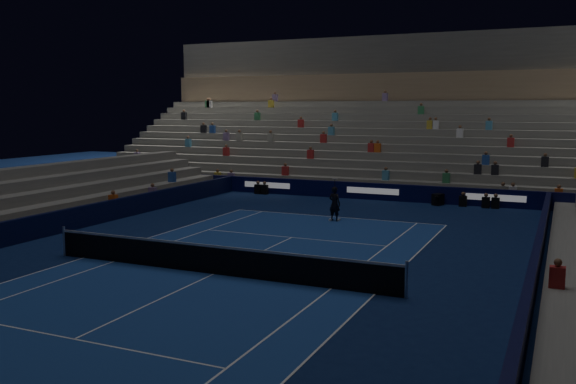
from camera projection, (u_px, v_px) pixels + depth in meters
The scene contains 9 objects.
ground at pixel (214, 274), 20.47m from camera, with size 90.00×90.00×0.00m, color #0B1A44.
court_surface at pixel (214, 274), 20.46m from camera, with size 10.97×23.77×0.01m, color navy.
sponsor_barrier_far at pixel (373, 191), 37.14m from camera, with size 44.00×0.25×1.00m, color #080933.
sponsor_barrier_east at pixel (529, 295), 16.48m from camera, with size 0.25×37.00×1.00m, color black.
sponsor_barrier_west at pixel (0, 235), 24.32m from camera, with size 0.25×37.00×1.00m, color black.
grandstand_main at pixel (410, 137), 45.26m from camera, with size 44.00×15.20×11.20m.
tennis_net at pixel (214, 259), 20.40m from camera, with size 12.90×0.10×1.10m.
tennis_player at pixel (335, 204), 30.06m from camera, with size 0.61×0.40×1.68m, color black.
broadcast_camera at pixel (438, 199), 35.02m from camera, with size 0.67×1.03×0.65m.
Camera 1 is at (10.36, -17.19, 5.42)m, focal length 38.76 mm.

